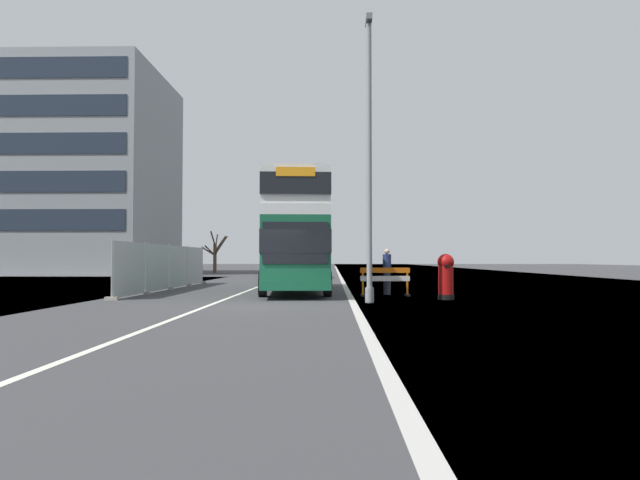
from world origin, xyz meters
name	(u,v)px	position (x,y,z in m)	size (l,w,h in m)	color
ground	(284,307)	(0.60, 0.12, -0.05)	(140.00, 280.00, 0.10)	#38383A
double_decker_bus	(295,234)	(0.46, 7.50, 2.54)	(3.29, 11.34, 4.78)	#145638
lamppost_foreground	(369,166)	(3.35, 1.22, 4.53)	(0.29, 0.70, 9.55)	gray
red_pillar_postbox	(446,274)	(6.16, 2.74, 0.89)	(0.59, 0.59, 1.62)	black
roadworks_barrier	(385,278)	(4.17, 4.45, 0.70)	(1.93, 0.59, 1.10)	orange
construction_site_fence	(169,268)	(-5.57, 8.89, 1.02)	(0.44, 13.80, 2.14)	#A8AAAD
car_oncoming_near	(303,264)	(-0.06, 24.91, 1.04)	(2.02, 4.55, 2.24)	black
car_receding_mid	(273,264)	(-3.14, 32.83, 0.97)	(2.10, 4.55, 2.07)	slate
bare_tree_far_verge_near	(215,253)	(-9.80, 39.64, 2.07)	(2.62, 2.83, 4.24)	#4C3D2D
pedestrian_at_kerb	(387,271)	(4.33, 5.36, 0.94)	(0.34, 0.34, 1.85)	#2D3342
backdrop_office_block	(56,174)	(-25.48, 37.84, 9.90)	(21.23, 15.76, 19.79)	gray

